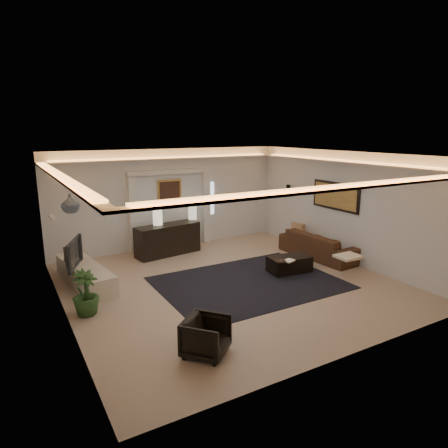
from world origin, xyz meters
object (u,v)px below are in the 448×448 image
sofa (319,245)px  console (168,240)px  armchair (206,337)px  coffee_table (289,264)px

sofa → console: bearing=53.0°
console → armchair: console is taller
sofa → armchair: size_ratio=3.49×
coffee_table → armchair: (-3.49, -2.30, 0.10)m
sofa → coffee_table: 1.59m
console → armchair: (-1.44, -5.14, -0.10)m
sofa → armchair: sofa is taller
armchair → coffee_table: bearing=-7.5°
sofa → armchair: bearing=115.8°
sofa → coffee_table: bearing=106.4°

